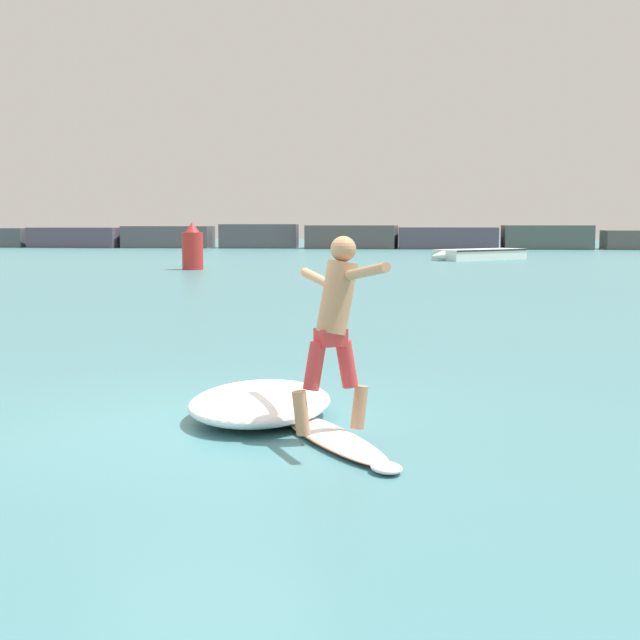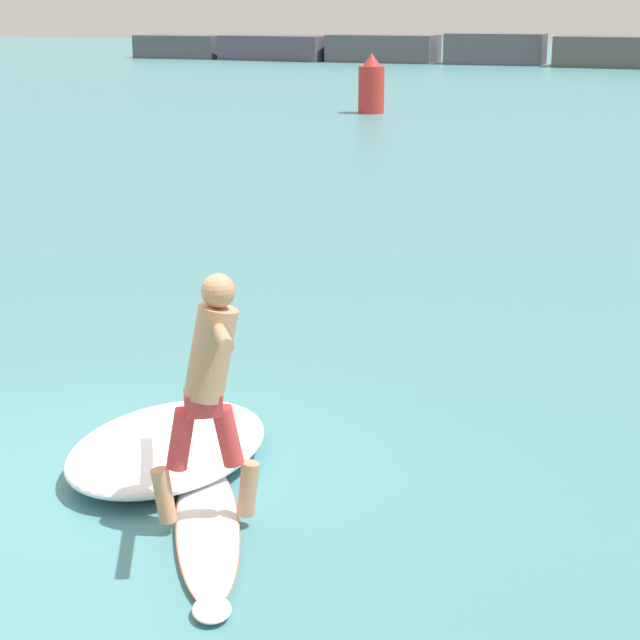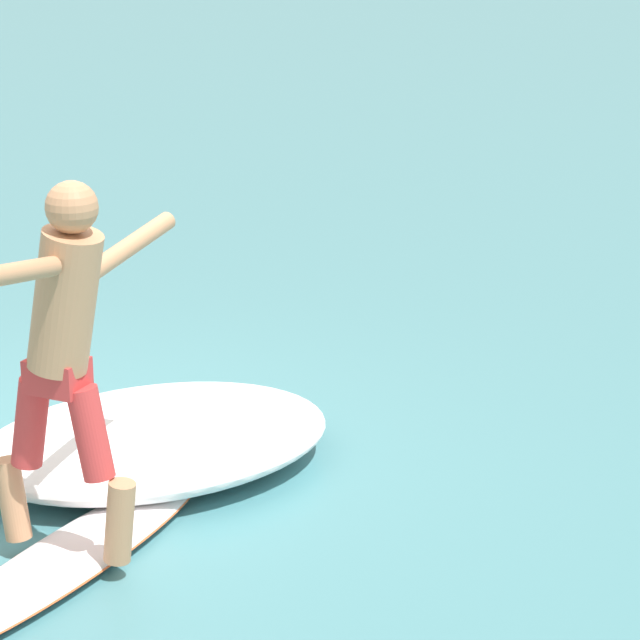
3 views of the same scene
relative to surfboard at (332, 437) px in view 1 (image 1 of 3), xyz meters
name	(u,v)px [view 1 (image 1 of 3)]	position (x,y,z in m)	size (l,w,h in m)	color
ground_plane	(211,427)	(-1.27, 0.46, -0.05)	(200.00, 200.00, 0.00)	teal
rock_jetty_breakwater	(353,238)	(-5.32, 62.46, 0.80)	(67.05, 4.84, 5.11)	#4C5056
surfboard	(332,437)	(0.00, 0.00, 0.00)	(1.52, 2.30, 0.23)	white
surfer	(336,317)	(0.02, 0.07, 1.11)	(0.98, 1.46, 1.81)	tan
fishing_boat_near_jetty	(478,254)	(3.41, 41.37, 0.28)	(5.44, 5.13, 0.59)	white
channel_marker_buoy	(193,248)	(-9.38, 29.52, 0.88)	(0.91, 0.91, 2.04)	red
wave_foam_at_tail	(260,403)	(-0.85, 0.92, 0.12)	(1.52, 2.08, 0.33)	white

